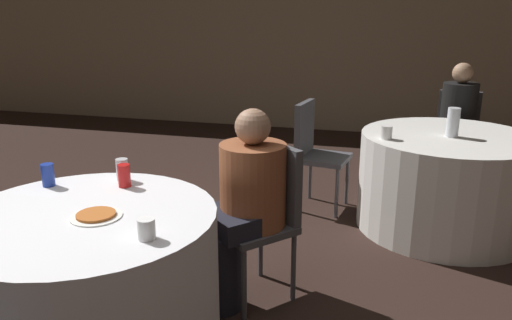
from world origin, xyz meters
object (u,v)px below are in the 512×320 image
object	(u,v)px
chair_near_northeast	(266,207)
soda_can_silver	(122,170)
pizza_plate_near	(96,215)
soda_can_red	(124,176)
chair_far_west	(314,145)
soda_can_blue	(48,175)
table_near	(92,286)
person_black_shirt	(456,129)
table_far	(446,182)
person_floral_shirt	(243,206)
chair_far_north	(456,130)
bottle_far	(453,122)

from	to	relation	value
chair_near_northeast	soda_can_silver	xyz separation A→B (m)	(-0.74, -0.30, 0.26)
pizza_plate_near	soda_can_red	size ratio (longest dim) A/B	1.92
soda_can_silver	soda_can_red	xyz separation A→B (m)	(0.06, -0.09, 0.00)
chair_far_west	soda_can_blue	world-z (taller)	chair_far_west
table_near	soda_can_blue	distance (m)	0.66
table_near	person_black_shirt	distance (m)	3.54
chair_far_west	soda_can_red	distance (m)	2.00
table_far	soda_can_blue	world-z (taller)	soda_can_blue
table_near	chair_near_northeast	size ratio (longest dim) A/B	1.33
person_black_shirt	soda_can_silver	xyz separation A→B (m)	(-2.00, -2.48, 0.21)
person_floral_shirt	soda_can_blue	world-z (taller)	person_floral_shirt
table_near	chair_near_northeast	world-z (taller)	chair_near_northeast
chair_far_north	pizza_plate_near	size ratio (longest dim) A/B	3.91
table_far	person_floral_shirt	distance (m)	1.87
chair_near_northeast	pizza_plate_near	size ratio (longest dim) A/B	3.91
table_near	soda_can_silver	distance (m)	0.65
chair_far_west	person_floral_shirt	world-z (taller)	person_floral_shirt
chair_far_west	soda_can_blue	size ratio (longest dim) A/B	7.51
person_black_shirt	soda_can_blue	bearing A→B (deg)	57.86
soda_can_blue	bottle_far	xyz separation A→B (m)	(2.19, 1.72, 0.05)
table_far	soda_can_red	size ratio (longest dim) A/B	10.84
table_near	chair_far_north	distance (m)	3.69
chair_far_west	soda_can_red	xyz separation A→B (m)	(-0.73, -1.84, 0.26)
chair_far_north	chair_far_west	bearing A→B (deg)	45.04
soda_can_red	soda_can_blue	size ratio (longest dim) A/B	1.00
table_far	soda_can_silver	distance (m)	2.48
soda_can_silver	soda_can_red	bearing A→B (deg)	-55.14
table_near	pizza_plate_near	world-z (taller)	pizza_plate_near
pizza_plate_near	soda_can_silver	bearing A→B (deg)	106.21
table_near	bottle_far	size ratio (longest dim) A/B	5.64
soda_can_red	table_far	bearing A→B (deg)	43.01
soda_can_red	person_floral_shirt	bearing A→B (deg)	24.87
table_far	soda_can_red	world-z (taller)	soda_can_red
chair_far_west	person_floral_shirt	size ratio (longest dim) A/B	0.80
soda_can_silver	soda_can_red	world-z (taller)	same
pizza_plate_near	soda_can_silver	xyz separation A→B (m)	(-0.14, 0.49, 0.05)
chair_far_north	person_black_shirt	xyz separation A→B (m)	(-0.03, -0.16, 0.05)
table_far	person_black_shirt	xyz separation A→B (m)	(0.14, 0.90, 0.23)
chair_near_northeast	soda_can_silver	distance (m)	0.84
chair_near_northeast	soda_can_blue	bearing A→B (deg)	65.29
chair_near_northeast	soda_can_silver	bearing A→B (deg)	62.83
chair_near_northeast	bottle_far	bearing A→B (deg)	-90.83
person_floral_shirt	bottle_far	bearing A→B (deg)	-90.76
chair_near_northeast	chair_far_west	bearing A→B (deg)	-50.91
soda_can_silver	soda_can_red	distance (m)	0.11
chair_near_northeast	soda_can_red	bearing A→B (deg)	70.70
chair_far_north	pizza_plate_near	xyz separation A→B (m)	(-1.88, -3.14, 0.20)
chair_far_west	pizza_plate_near	bearing A→B (deg)	-7.25
person_floral_shirt	soda_can_red	size ratio (longest dim) A/B	9.35
pizza_plate_near	soda_can_blue	distance (m)	0.57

